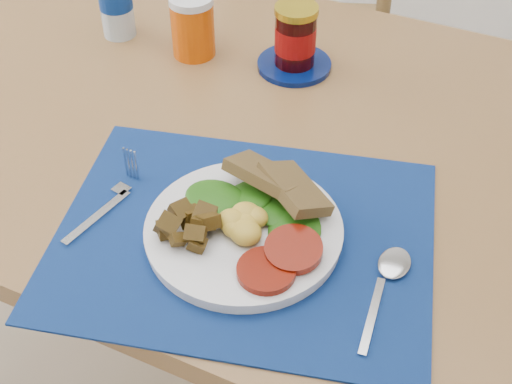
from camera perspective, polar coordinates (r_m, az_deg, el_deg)
table at (r=1.29m, az=-5.55°, el=3.99°), size 1.40×0.90×0.75m
chair_far at (r=1.90m, az=4.24°, el=14.44°), size 0.53×0.52×1.11m
placemat at (r=0.99m, az=-0.98°, el=-3.62°), size 0.60×0.52×0.00m
breakfast_plate at (r=0.98m, az=-1.38°, el=-2.84°), size 0.27×0.27×0.07m
fork at (r=1.06m, az=-11.39°, el=-0.56°), size 0.03×0.18×0.00m
spoon at (r=0.95m, az=10.49°, el=-6.88°), size 0.04×0.18×0.01m
juice_glass at (r=1.34m, az=-5.08°, el=12.99°), size 0.08×0.08×0.11m
jam_on_saucer at (r=1.30m, az=3.16°, el=11.94°), size 0.14×0.14×0.12m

